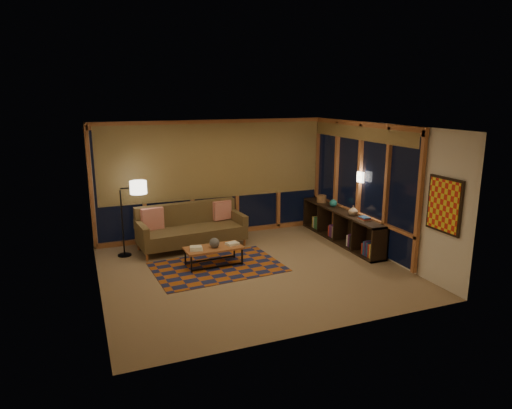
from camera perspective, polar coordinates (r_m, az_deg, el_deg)
name	(u,v)px	position (r m, az deg, el deg)	size (l,w,h in m)	color
floor	(253,270)	(8.73, -0.41, -8.23)	(5.50, 5.00, 0.01)	#A1825E
ceiling	(252,126)	(8.13, -0.44, 9.74)	(5.50, 5.00, 0.01)	white
walls	(253,201)	(8.33, -0.43, 0.43)	(5.51, 5.01, 2.70)	silver
window_wall_back	(215,179)	(10.58, -5.19, 3.20)	(5.30, 0.16, 2.60)	#B06232
window_wall_right	(358,185)	(10.08, 12.67, 2.40)	(0.16, 3.70, 2.60)	#B06232
wall_art	(444,205)	(8.22, 22.44, -0.07)	(0.06, 0.74, 0.94)	red
wall_sconce	(360,177)	(9.89, 12.93, 3.36)	(0.12, 0.18, 0.22)	white
sofa	(192,227)	(9.93, -8.04, -2.84)	(2.26, 0.92, 0.93)	brown
pillow_left	(152,219)	(9.85, -12.82, -1.77)	(0.46, 0.15, 0.46)	red
pillow_right	(222,211)	(10.36, -4.28, -0.83)	(0.42, 0.14, 0.42)	red
area_rug	(218,267)	(8.92, -4.83, -7.77)	(2.41, 1.60, 0.01)	#9F4D16
coffee_table	(214,256)	(8.96, -5.31, -6.46)	(1.11, 0.51, 0.37)	#B06232
book_stack_a	(196,248)	(8.76, -7.50, -5.43)	(0.27, 0.21, 0.08)	white
book_stack_b	(233,244)	(8.99, -2.94, -4.91)	(0.27, 0.21, 0.05)	white
ceramic_pot	(214,243)	(8.84, -5.22, -4.77)	(0.20, 0.20, 0.20)	#323233
floor_lamp	(122,219)	(9.66, -16.39, -1.79)	(0.52, 0.34, 1.55)	black
bookshelf	(341,226)	(10.46, 10.57, -2.66)	(0.40, 2.90, 0.72)	black
basket	(322,199)	(11.06, 8.20, 0.71)	(0.23, 0.23, 0.17)	olive
teal_bowl	(333,203)	(10.65, 9.64, 0.16)	(0.17, 0.17, 0.17)	#21797C
vase	(353,211)	(9.97, 12.07, -0.74)	(0.20, 0.20, 0.21)	tan
shelf_book_stack	(364,218)	(9.66, 13.41, -1.70)	(0.18, 0.26, 0.07)	white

